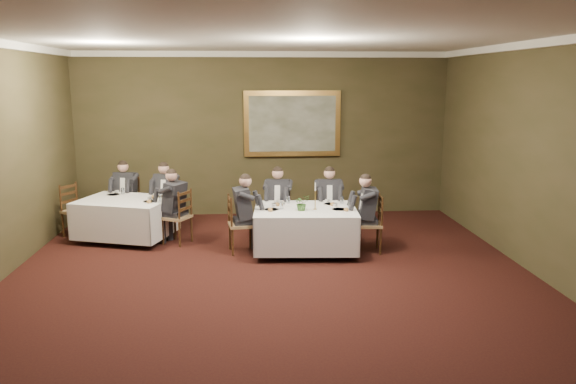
{
  "coord_description": "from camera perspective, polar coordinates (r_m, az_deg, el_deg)",
  "views": [
    {
      "loc": [
        -0.34,
        -7.14,
        2.93
      ],
      "look_at": [
        0.3,
        1.66,
        1.15
      ],
      "focal_mm": 35.0,
      "sensor_mm": 36.0,
      "label": 1
    }
  ],
  "objects": [
    {
      "name": "crown_molding",
      "position": [
        7.17,
        -1.49,
        15.49
      ],
      "size": [
        8.0,
        10.0,
        0.12
      ],
      "color": "white",
      "rests_on": "back_wall"
    },
    {
      "name": "table_main",
      "position": [
        9.63,
        1.76,
        -3.51
      ],
      "size": [
        1.83,
        1.44,
        0.67
      ],
      "rotation": [
        0.0,
        0.0,
        -0.06
      ],
      "color": "black",
      "rests_on": "ground"
    },
    {
      "name": "chair_sec_endright",
      "position": [
        10.36,
        -11.14,
        -3.6
      ],
      "size": [
        0.58,
        0.59,
        1.0
      ],
      "rotation": [
        0.0,
        0.0,
        1.08
      ],
      "color": "olive",
      "rests_on": "ground"
    },
    {
      "name": "diner_main_endleft",
      "position": [
        9.64,
        -4.76,
        -3.16
      ],
      "size": [
        0.53,
        0.47,
        1.35
      ],
      "rotation": [
        0.0,
        0.0,
        -1.42
      ],
      "color": "black",
      "rests_on": "chair_main_endleft"
    },
    {
      "name": "painting",
      "position": [
        12.15,
        0.44,
        6.96
      ],
      "size": [
        2.08,
        0.09,
        1.41
      ],
      "color": "#E7B354",
      "rests_on": "back_wall"
    },
    {
      "name": "chair_sec_backright",
      "position": [
        11.34,
        -12.13,
        -2.34
      ],
      "size": [
        0.53,
        0.52,
        1.0
      ],
      "rotation": [
        0.0,
        0.0,
        2.88
      ],
      "color": "olive",
      "rests_on": "ground"
    },
    {
      "name": "diner_main_backleft",
      "position": [
        10.47,
        -0.99,
        -1.94
      ],
      "size": [
        0.48,
        0.54,
        1.35
      ],
      "rotation": [
        0.0,
        0.0,
        2.96
      ],
      "color": "black",
      "rests_on": "chair_main_backleft"
    },
    {
      "name": "back_wall",
      "position": [
        12.2,
        -2.55,
        5.85
      ],
      "size": [
        8.0,
        0.1,
        3.5
      ],
      "primitive_type": "cube",
      "color": "#35321A",
      "rests_on": "ground"
    },
    {
      "name": "centerpiece",
      "position": [
        9.4,
        1.41,
        -1.04
      ],
      "size": [
        0.32,
        0.3,
        0.28
      ],
      "primitive_type": "imported",
      "rotation": [
        0.0,
        0.0,
        0.41
      ],
      "color": "#2D5926",
      "rests_on": "table_main"
    },
    {
      "name": "diner_sec_endright",
      "position": [
        10.31,
        -11.24,
        -2.37
      ],
      "size": [
        0.61,
        0.58,
        1.35
      ],
      "rotation": [
        0.0,
        0.0,
        1.08
      ],
      "color": "black",
      "rests_on": "chair_sec_endright"
    },
    {
      "name": "diner_sec_backleft",
      "position": [
        11.68,
        -16.06,
        -0.99
      ],
      "size": [
        0.5,
        0.56,
        1.35
      ],
      "rotation": [
        0.0,
        0.0,
        2.91
      ],
      "color": "black",
      "rests_on": "chair_sec_backleft"
    },
    {
      "name": "chair_sec_endleft",
      "position": [
        11.36,
        -20.62,
        -2.81
      ],
      "size": [
        0.59,
        0.59,
        1.0
      ],
      "rotation": [
        0.0,
        0.0,
        -2.11
      ],
      "color": "olive",
      "rests_on": "ground"
    },
    {
      "name": "chair_main_backright",
      "position": [
        10.57,
        4.11,
        -3.12
      ],
      "size": [
        0.46,
        0.44,
        1.0
      ],
      "rotation": [
        0.0,
        0.0,
        3.1
      ],
      "color": "olive",
      "rests_on": "ground"
    },
    {
      "name": "diner_main_endright",
      "position": [
        9.72,
        8.23,
        -3.11
      ],
      "size": [
        0.52,
        0.45,
        1.35
      ],
      "rotation": [
        0.0,
        0.0,
        1.48
      ],
      "color": "black",
      "rests_on": "chair_main_endright"
    },
    {
      "name": "candlestick",
      "position": [
        9.48,
        2.78,
        -0.75
      ],
      "size": [
        0.07,
        0.07,
        0.47
      ],
      "color": "#B18836",
      "rests_on": "table_main"
    },
    {
      "name": "chair_main_backleft",
      "position": [
        10.54,
        -0.97,
        -3.14
      ],
      "size": [
        0.51,
        0.49,
        1.0
      ],
      "rotation": [
        0.0,
        0.0,
        2.96
      ],
      "color": "olive",
      "rests_on": "ground"
    },
    {
      "name": "chair_main_endright",
      "position": [
        9.78,
        8.26,
        -4.4
      ],
      "size": [
        0.46,
        0.48,
        1.0
      ],
      "rotation": [
        0.0,
        0.0,
        1.48
      ],
      "color": "olive",
      "rests_on": "ground"
    },
    {
      "name": "place_setting_table_second",
      "position": [
        11.23,
        -17.05,
        -0.05
      ],
      "size": [
        0.33,
        0.31,
        0.14
      ],
      "color": "white",
      "rests_on": "table_second"
    },
    {
      "name": "chair_sec_backleft",
      "position": [
        11.74,
        -15.97,
        -2.07
      ],
      "size": [
        0.52,
        0.51,
        1.0
      ],
      "rotation": [
        0.0,
        0.0,
        2.91
      ],
      "color": "olive",
      "rests_on": "ground"
    },
    {
      "name": "front_wall",
      "position": [
        2.47,
        4.45,
        -17.16
      ],
      "size": [
        8.0,
        0.1,
        3.5
      ],
      "primitive_type": "cube",
      "color": "#35321A",
      "rests_on": "ground"
    },
    {
      "name": "diner_main_backright",
      "position": [
        10.5,
        4.14,
        -1.93
      ],
      "size": [
        0.43,
        0.5,
        1.35
      ],
      "rotation": [
        0.0,
        0.0,
        3.1
      ],
      "color": "black",
      "rests_on": "chair_main_backright"
    },
    {
      "name": "right_wall",
      "position": [
        8.44,
        26.86,
        2.14
      ],
      "size": [
        0.1,
        10.0,
        3.5
      ],
      "primitive_type": "cube",
      "color": "#35321A",
      "rests_on": "ground"
    },
    {
      "name": "place_setting_table_main",
      "position": [
        9.93,
        -0.73,
        -1.0
      ],
      "size": [
        0.33,
        0.31,
        0.14
      ],
      "color": "white",
      "rests_on": "table_main"
    },
    {
      "name": "table_second",
      "position": [
        10.79,
        -16.15,
        -2.35
      ],
      "size": [
        1.93,
        1.67,
        0.67
      ],
      "rotation": [
        0.0,
        0.0,
        -0.31
      ],
      "color": "black",
      "rests_on": "ground"
    },
    {
      "name": "chair_main_endleft",
      "position": [
        9.7,
        -4.8,
        -4.47
      ],
      "size": [
        0.48,
        0.5,
        1.0
      ],
      "rotation": [
        0.0,
        0.0,
        -1.42
      ],
      "color": "olive",
      "rests_on": "ground"
    },
    {
      "name": "ground",
      "position": [
        7.73,
        -1.35,
        -10.88
      ],
      "size": [
        10.0,
        10.0,
        0.0
      ],
      "primitive_type": "plane",
      "color": "black",
      "rests_on": "ground"
    },
    {
      "name": "diner_sec_backright",
      "position": [
        11.28,
        -12.2,
        -1.23
      ],
      "size": [
        0.51,
        0.57,
        1.35
      ],
      "rotation": [
        0.0,
        0.0,
        2.88
      ],
      "color": "black",
      "rests_on": "chair_sec_backright"
    },
    {
      "name": "ceiling",
      "position": [
        7.17,
        -1.49,
        15.97
      ],
      "size": [
        8.0,
        10.0,
        0.1
      ],
      "primitive_type": "cube",
      "color": "silver",
      "rests_on": "back_wall"
    }
  ]
}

